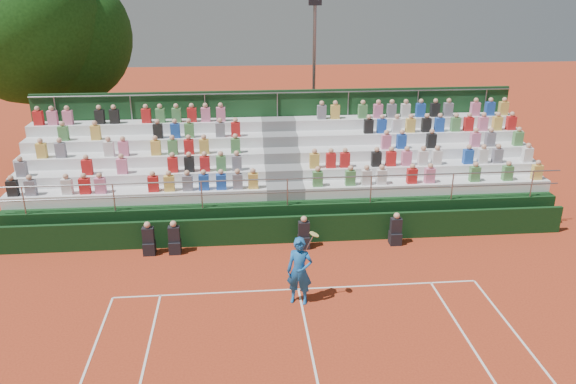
{
  "coord_description": "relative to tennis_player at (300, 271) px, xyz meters",
  "views": [
    {
      "loc": [
        -1.63,
        -14.64,
        8.85
      ],
      "look_at": [
        0.0,
        3.5,
        1.8
      ],
      "focal_mm": 35.0,
      "sensor_mm": 36.0,
      "label": 1
    }
  ],
  "objects": [
    {
      "name": "tennis_player",
      "position": [
        0.0,
        0.0,
        0.0
      ],
      "size": [
        0.96,
        0.68,
        2.22
      ],
      "color": "#165DAA",
      "rests_on": "ground"
    },
    {
      "name": "tree_east",
      "position": [
        -9.74,
        14.32,
        5.1
      ],
      "size": [
        6.42,
        6.42,
        9.34
      ],
      "color": "#372314",
      "rests_on": "ground"
    },
    {
      "name": "grandstand",
      "position": [
        0.06,
        7.14,
        0.07
      ],
      "size": [
        20.0,
        5.2,
        4.4
      ],
      "color": "black",
      "rests_on": "ground"
    },
    {
      "name": "line_officials",
      "position": [
        -1.08,
        3.45,
        -0.54
      ],
      "size": [
        8.9,
        0.4,
        1.19
      ],
      "color": "black",
      "rests_on": "ground"
    },
    {
      "name": "floodlight_mast",
      "position": [
        2.13,
        13.25,
        3.6
      ],
      "size": [
        0.6,
        0.25,
        7.89
      ],
      "color": "gray",
      "rests_on": "ground"
    },
    {
      "name": "courtside_wall",
      "position": [
        0.05,
        3.9,
        -0.52
      ],
      "size": [
        20.0,
        0.15,
        1.0
      ],
      "primitive_type": "cube",
      "color": "black",
      "rests_on": "ground"
    },
    {
      "name": "ground",
      "position": [
        0.05,
        0.7,
        -1.02
      ],
      "size": [
        90.0,
        90.0,
        0.0
      ],
      "primitive_type": "plane",
      "color": "#AD3A1C",
      "rests_on": "ground"
    },
    {
      "name": "tree_west",
      "position": [
        -11.04,
        13.25,
        5.84
      ],
      "size": [
        7.26,
        7.26,
        10.5
      ],
      "color": "#372314",
      "rests_on": "ground"
    }
  ]
}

